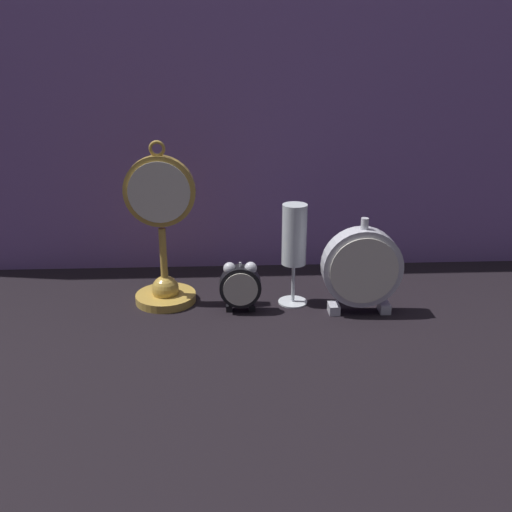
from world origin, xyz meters
TOP-DOWN VIEW (x-y plane):
  - ground_plane at (0.00, 0.00)m, footprint 4.00×4.00m
  - fabric_backdrop_drape at (0.00, 0.33)m, footprint 1.65×0.01m
  - pocket_watch_on_stand at (-0.18, 0.13)m, footprint 0.13×0.12m
  - alarm_clock_twin_bell at (-0.03, 0.08)m, footprint 0.08×0.03m
  - mantel_clock_silver at (0.19, 0.06)m, footprint 0.15×0.04m
  - champagne_flute at (0.07, 0.11)m, footprint 0.06×0.06m

SIDE VIEW (x-z plane):
  - ground_plane at x=0.00m, z-range 0.00..0.00m
  - alarm_clock_twin_bell at x=-0.03m, z-range 0.01..0.10m
  - mantel_clock_silver at x=0.19m, z-range 0.00..0.18m
  - pocket_watch_on_stand at x=-0.18m, z-range -0.04..0.28m
  - champagne_flute at x=0.07m, z-range 0.03..0.23m
  - fabric_backdrop_drape at x=0.00m, z-range 0.00..0.74m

